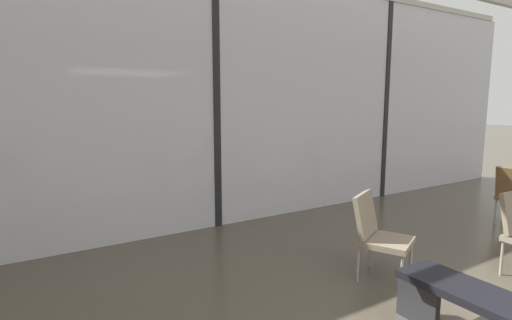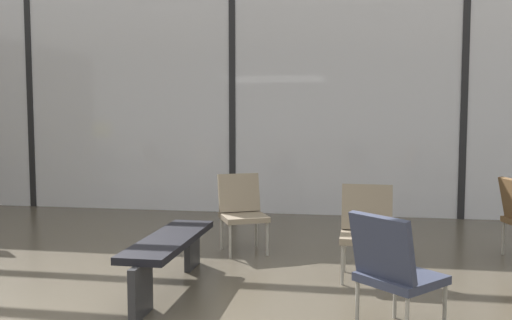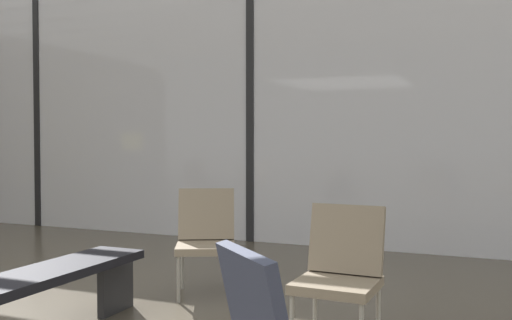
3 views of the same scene
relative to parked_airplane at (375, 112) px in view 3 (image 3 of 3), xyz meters
The scene contains 7 objects.
glass_curtain_wall 4.49m from the parked_airplane, 99.54° to the right, with size 14.00×0.08×3.58m, color silver.
window_mullion_0 6.14m from the parked_airplane, 133.78° to the right, with size 0.10×0.12×3.58m, color black.
window_mullion_1 4.49m from the parked_airplane, 99.54° to the right, with size 0.10×0.12×3.58m, color black.
parked_airplane is the anchor object (origin of this frame).
lounge_chair_6 7.86m from the parked_airplane, 80.88° to the right, with size 0.50×0.55×0.87m.
lounge_chair_7 6.99m from the parked_airplane, 91.10° to the right, with size 0.66×0.68×0.87m.
waiting_bench 8.44m from the parked_airplane, 93.47° to the right, with size 0.41×1.70×0.47m.
Camera 3 is at (2.82, -1.45, 1.28)m, focal length 39.61 mm.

